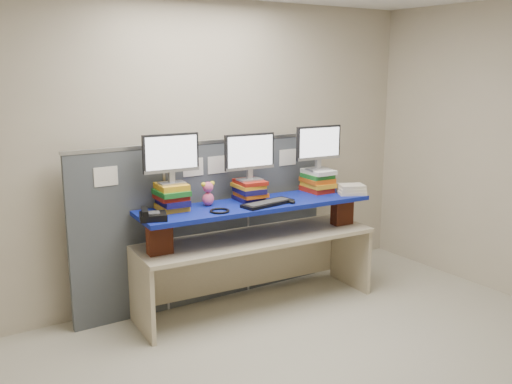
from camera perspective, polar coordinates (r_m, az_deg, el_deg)
room at (r=3.77m, az=7.92°, el=0.34°), size 5.00×4.00×2.80m
cubicle_partition at (r=5.35m, az=-4.88°, el=-2.93°), size 2.60×0.06×1.53m
desk at (r=5.23m, az=0.00°, el=-5.87°), size 2.26×0.81×0.68m
brick_pier_left at (r=4.74m, az=-9.62°, el=-4.54°), size 0.21×0.12×0.27m
brick_pier_right at (r=5.61m, az=8.60°, el=-1.85°), size 0.21×0.12×0.27m
blue_board at (r=5.11m, az=0.00°, el=-1.31°), size 2.19×0.69×0.04m
book_stack_left at (r=4.88m, az=-8.42°, el=-0.47°), size 0.27×0.31×0.23m
book_stack_center at (r=5.19m, az=-0.65°, el=0.19°), size 0.27×0.32×0.19m
book_stack_right at (r=5.58m, az=6.18°, el=1.15°), size 0.27×0.32×0.22m
monitor_left at (r=4.81m, az=-8.50°, el=3.62°), size 0.49×0.15×0.42m
monitor_center at (r=5.13m, az=-0.64°, el=3.82°), size 0.49×0.15×0.42m
monitor_right at (r=5.52m, az=6.28°, el=4.70°), size 0.49×0.15×0.42m
keyboard at (r=5.03m, az=1.18°, el=-1.13°), size 0.52×0.24×0.03m
mouse at (r=5.10m, az=3.54°, el=-0.94°), size 0.09×0.12×0.03m
desk_phone at (r=4.61m, az=-10.35°, el=-2.35°), size 0.26×0.25×0.09m
headset at (r=4.80m, az=-3.65°, el=-1.89°), size 0.22×0.22×0.02m
plush_toy at (r=5.00m, az=-4.82°, el=-0.14°), size 0.13×0.09×0.22m
binder_stack at (r=5.53m, az=9.54°, el=0.25°), size 0.32×0.29×0.09m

